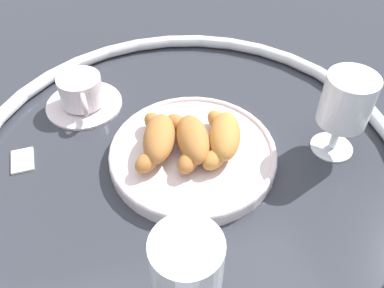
# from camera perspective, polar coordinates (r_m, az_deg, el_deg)

# --- Properties ---
(ground_plane) EXTENTS (2.20, 2.20, 0.00)m
(ground_plane) POSITION_cam_1_polar(r_m,az_deg,el_deg) (0.66, -0.68, -2.29)
(ground_plane) COLOR #2D3038
(table_chrome_rim) EXTENTS (0.70, 0.70, 0.02)m
(table_chrome_rim) POSITION_cam_1_polar(r_m,az_deg,el_deg) (0.65, -0.69, -1.57)
(table_chrome_rim) COLOR silver
(table_chrome_rim) RESTS_ON ground_plane
(pastry_plate) EXTENTS (0.26, 0.26, 0.02)m
(pastry_plate) POSITION_cam_1_polar(r_m,az_deg,el_deg) (0.65, 0.00, -1.04)
(pastry_plate) COLOR silver
(pastry_plate) RESTS_ON ground_plane
(croissant_large) EXTENTS (0.12, 0.10, 0.04)m
(croissant_large) POSITION_cam_1_polar(r_m,az_deg,el_deg) (0.64, 4.21, 1.04)
(croissant_large) COLOR #BC7A38
(croissant_large) RESTS_ON pastry_plate
(croissant_small) EXTENTS (0.14, 0.08, 0.04)m
(croissant_small) POSITION_cam_1_polar(r_m,az_deg,el_deg) (0.63, -0.28, 0.83)
(croissant_small) COLOR #AD6B33
(croissant_small) RESTS_ON pastry_plate
(croissant_extra) EXTENTS (0.13, 0.10, 0.04)m
(croissant_extra) POSITION_cam_1_polar(r_m,az_deg,el_deg) (0.63, -4.81, 0.73)
(croissant_extra) COLOR #AD6B33
(croissant_extra) RESTS_ON pastry_plate
(coffee_cup_near) EXTENTS (0.14, 0.14, 0.06)m
(coffee_cup_near) POSITION_cam_1_polar(r_m,az_deg,el_deg) (0.77, -14.87, 6.61)
(coffee_cup_near) COLOR silver
(coffee_cup_near) RESTS_ON ground_plane
(juice_glass_left) EXTENTS (0.08, 0.08, 0.14)m
(juice_glass_left) POSITION_cam_1_polar(r_m,az_deg,el_deg) (0.66, 20.40, 5.26)
(juice_glass_left) COLOR white
(juice_glass_left) RESTS_ON ground_plane
(juice_glass_right) EXTENTS (0.08, 0.08, 0.14)m
(juice_glass_right) POSITION_cam_1_polar(r_m,az_deg,el_deg) (0.44, -0.72, -16.64)
(juice_glass_right) COLOR white
(juice_glass_right) RESTS_ON ground_plane
(sugar_packet) EXTENTS (0.05, 0.04, 0.01)m
(sugar_packet) POSITION_cam_1_polar(r_m,az_deg,el_deg) (0.71, -22.28, -1.99)
(sugar_packet) COLOR white
(sugar_packet) RESTS_ON ground_plane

